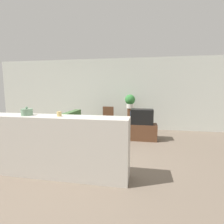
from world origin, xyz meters
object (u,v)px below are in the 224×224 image
object	(u,v)px
couch	(77,132)
decorative_bowl	(27,112)
potted_plant	(130,101)
wooden_chair	(108,118)
television	(142,117)

from	to	relation	value
couch	decorative_bowl	world-z (taller)	decorative_bowl
potted_plant	decorative_bowl	distance (m)	3.92
decorative_bowl	potted_plant	bearing A→B (deg)	66.36
wooden_chair	decorative_bowl	distance (m)	3.40
couch	television	bearing A→B (deg)	17.83
couch	wooden_chair	size ratio (longest dim) A/B	2.13
wooden_chair	television	bearing A→B (deg)	-31.00
television	potted_plant	distance (m)	1.24
wooden_chair	potted_plant	distance (m)	1.05
potted_plant	wooden_chair	bearing A→B (deg)	-155.30
couch	wooden_chair	bearing A→B (deg)	64.23
wooden_chair	decorative_bowl	world-z (taller)	decorative_bowl
couch	wooden_chair	xyz separation A→B (m)	(0.64, 1.33, 0.21)
couch	potted_plant	world-z (taller)	potted_plant
couch	television	distance (m)	2.00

